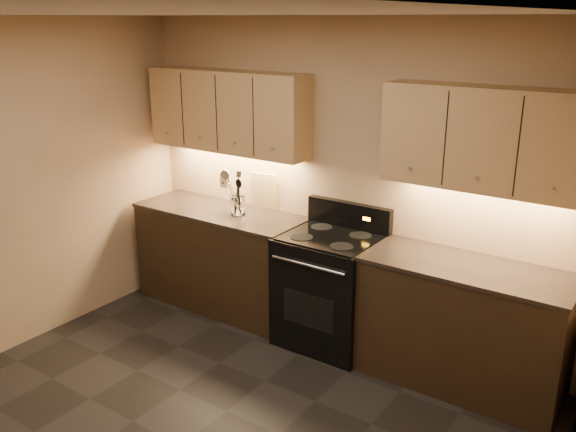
% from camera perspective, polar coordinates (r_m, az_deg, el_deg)
% --- Properties ---
extents(ceiling, '(4.00, 4.00, 0.00)m').
position_cam_1_polar(ceiling, '(3.27, -12.56, 18.03)').
color(ceiling, silver).
rests_on(ceiling, wall_back).
extents(wall_back, '(4.00, 0.04, 2.60)m').
position_cam_1_polar(wall_back, '(5.04, 5.26, 3.27)').
color(wall_back, tan).
rests_on(wall_back, ground).
extents(wall_right, '(0.04, 4.00, 2.60)m').
position_cam_1_polar(wall_right, '(2.61, 22.29, -12.71)').
color(wall_right, tan).
rests_on(wall_right, ground).
extents(counter_left, '(1.62, 0.62, 0.93)m').
position_cam_1_polar(counter_left, '(5.67, -6.23, -3.93)').
color(counter_left, black).
rests_on(counter_left, ground).
extents(counter_right, '(1.46, 0.62, 0.93)m').
position_cam_1_polar(counter_right, '(4.64, 16.02, -9.82)').
color(counter_right, black).
rests_on(counter_right, ground).
extents(stove, '(0.76, 0.68, 1.14)m').
position_cam_1_polar(stove, '(5.01, 3.98, -6.74)').
color(stove, black).
rests_on(stove, ground).
extents(upper_cab_left, '(1.60, 0.30, 0.70)m').
position_cam_1_polar(upper_cab_left, '(5.43, -5.67, 9.73)').
color(upper_cab_left, tan).
rests_on(upper_cab_left, wall_back).
extents(upper_cab_right, '(1.44, 0.30, 0.70)m').
position_cam_1_polar(upper_cab_right, '(4.34, 18.19, 6.83)').
color(upper_cab_right, tan).
rests_on(upper_cab_right, wall_back).
extents(outlet_plate, '(0.08, 0.01, 0.12)m').
position_cam_1_polar(outlet_plate, '(5.80, -6.06, 3.40)').
color(outlet_plate, '#B2B5BA').
rests_on(outlet_plate, wall_back).
extents(utensil_crock, '(0.16, 0.16, 0.16)m').
position_cam_1_polar(utensil_crock, '(5.37, -4.73, 0.95)').
color(utensil_crock, white).
rests_on(utensil_crock, counter_left).
extents(cutting_board, '(0.27, 0.08, 0.33)m').
position_cam_1_polar(cutting_board, '(5.48, -2.21, 2.36)').
color(cutting_board, tan).
rests_on(cutting_board, counter_left).
extents(black_spoon, '(0.12, 0.13, 0.33)m').
position_cam_1_polar(black_spoon, '(5.36, -4.65, 2.07)').
color(black_spoon, black).
rests_on(black_spoon, utensil_crock).
extents(black_turner, '(0.14, 0.21, 0.39)m').
position_cam_1_polar(black_turner, '(5.31, -4.99, 2.21)').
color(black_turner, black).
rests_on(black_turner, utensil_crock).
extents(steel_spatula, '(0.23, 0.13, 0.37)m').
position_cam_1_polar(steel_spatula, '(5.32, -4.40, 2.16)').
color(steel_spatula, silver).
rests_on(steel_spatula, utensil_crock).
extents(steel_skimmer, '(0.23, 0.12, 0.39)m').
position_cam_1_polar(steel_skimmer, '(5.30, -4.62, 2.21)').
color(steel_skimmer, silver).
rests_on(steel_skimmer, utensil_crock).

